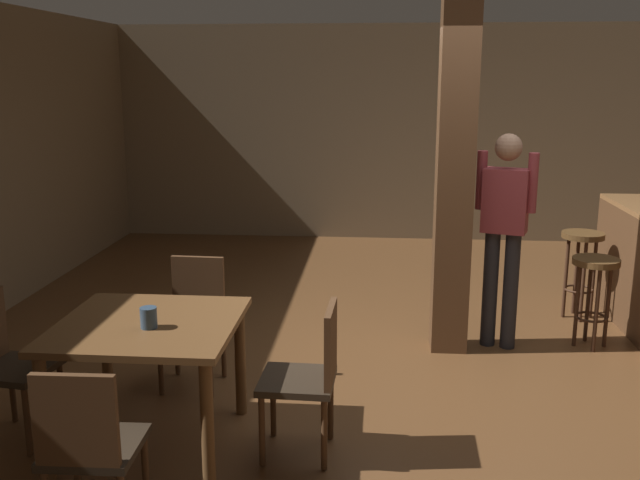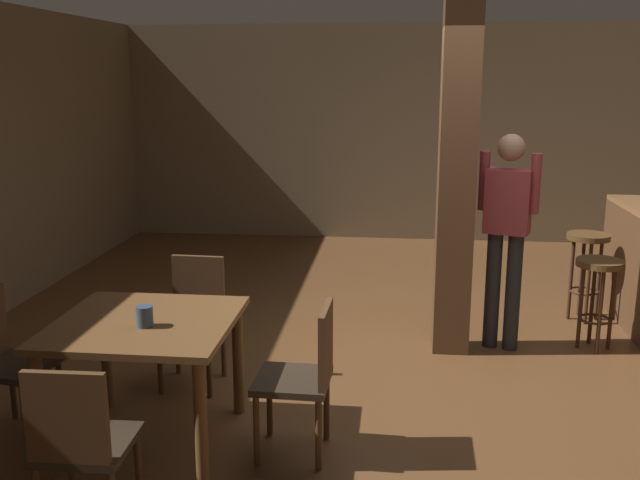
# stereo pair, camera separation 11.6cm
# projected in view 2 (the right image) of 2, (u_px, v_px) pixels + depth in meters

# --- Properties ---
(ground_plane) EXTENTS (10.80, 10.80, 0.00)m
(ground_plane) POSITION_uv_depth(u_px,v_px,m) (441.00, 373.00, 5.28)
(ground_plane) COLOR brown
(wall_back) EXTENTS (8.00, 0.10, 2.80)m
(wall_back) POSITION_uv_depth(u_px,v_px,m) (426.00, 134.00, 9.33)
(wall_back) COLOR #756047
(wall_back) RESTS_ON ground_plane
(pillar) EXTENTS (0.28, 0.28, 2.80)m
(pillar) POSITION_uv_depth(u_px,v_px,m) (457.00, 176.00, 5.44)
(pillar) COLOR #4C301C
(pillar) RESTS_ON ground_plane
(dining_table) EXTENTS (1.02, 1.02, 0.77)m
(dining_table) POSITION_uv_depth(u_px,v_px,m) (145.00, 340.00, 4.14)
(dining_table) COLOR brown
(dining_table) RESTS_ON ground_plane
(chair_north) EXTENTS (0.44, 0.44, 0.89)m
(chair_north) POSITION_uv_depth(u_px,v_px,m) (194.00, 314.00, 5.04)
(chair_north) COLOR #2D2319
(chair_north) RESTS_ON ground_plane
(chair_south) EXTENTS (0.43, 0.43, 0.89)m
(chair_south) POSITION_uv_depth(u_px,v_px,m) (80.00, 441.00, 3.28)
(chair_south) COLOR #2D2319
(chair_south) RESTS_ON ground_plane
(chair_west) EXTENTS (0.47, 0.47, 0.89)m
(chair_west) POSITION_uv_depth(u_px,v_px,m) (3.00, 356.00, 4.28)
(chair_west) COLOR #2D2319
(chair_west) RESTS_ON ground_plane
(chair_east) EXTENTS (0.43, 0.43, 0.89)m
(chair_east) POSITION_uv_depth(u_px,v_px,m) (306.00, 372.00, 4.05)
(chair_east) COLOR #2D2319
(chair_east) RESTS_ON ground_plane
(napkin_cup) EXTENTS (0.09, 0.09, 0.12)m
(napkin_cup) POSITION_uv_depth(u_px,v_px,m) (145.00, 316.00, 4.00)
(napkin_cup) COLOR #33475B
(napkin_cup) RESTS_ON dining_table
(standing_person) EXTENTS (0.47, 0.30, 1.72)m
(standing_person) POSITION_uv_depth(u_px,v_px,m) (507.00, 226.00, 5.55)
(standing_person) COLOR maroon
(standing_person) RESTS_ON ground_plane
(bar_stool_near) EXTENTS (0.37, 0.37, 0.74)m
(bar_stool_near) POSITION_uv_depth(u_px,v_px,m) (598.00, 282.00, 5.63)
(bar_stool_near) COLOR #4C3319
(bar_stool_near) RESTS_ON ground_plane
(bar_stool_mid) EXTENTS (0.37, 0.37, 0.79)m
(bar_stool_mid) POSITION_uv_depth(u_px,v_px,m) (587.00, 255.00, 6.30)
(bar_stool_mid) COLOR #4C3319
(bar_stool_mid) RESTS_ON ground_plane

